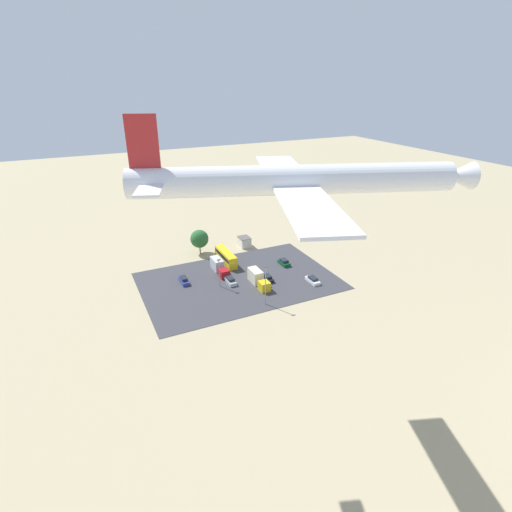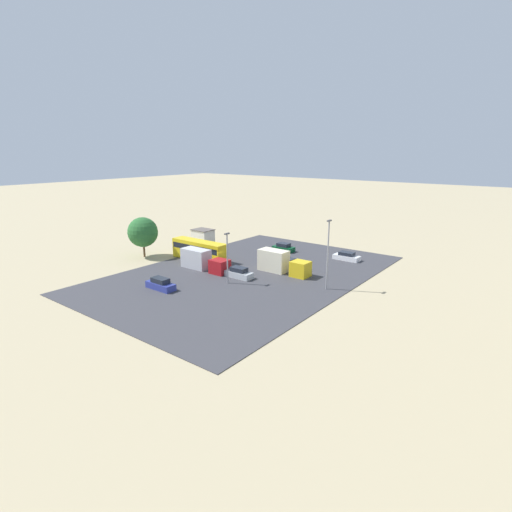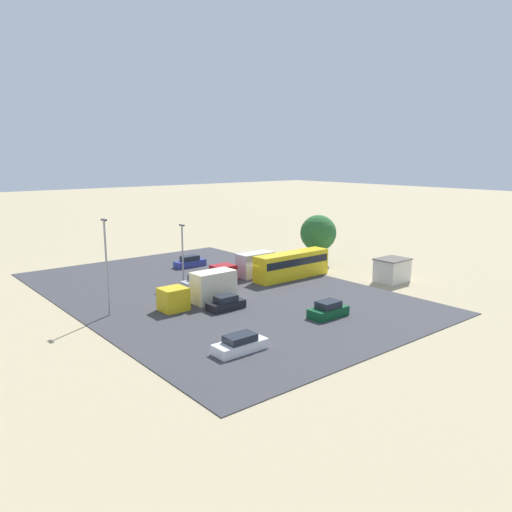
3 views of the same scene
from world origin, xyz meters
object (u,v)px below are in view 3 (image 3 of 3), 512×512
(parked_car_0, at_px, (226,303))
(parked_car_2, at_px, (328,310))
(shed_building, at_px, (392,270))
(parked_car_3, at_px, (190,262))
(parked_truck_1, at_px, (246,267))
(bus, at_px, (292,264))
(parked_car_1, at_px, (200,282))
(parked_car_4, at_px, (240,344))
(parked_truck_0, at_px, (203,290))

(parked_car_0, height_order, parked_car_2, parked_car_2)
(shed_building, xyz_separation_m, parked_car_3, (23.78, 15.35, -0.77))
(shed_building, relative_size, parked_car_3, 0.90)
(parked_car_0, xyz_separation_m, parked_car_3, (19.96, -8.08, 0.06))
(parked_car_2, distance_m, parked_truck_1, 18.38)
(bus, xyz_separation_m, parked_car_1, (3.58, 12.05, -1.16))
(bus, relative_size, parked_car_2, 2.70)
(parked_truck_1, bearing_deg, parked_car_1, 91.78)
(parked_car_3, bearing_deg, parked_car_1, -26.37)
(parked_car_0, bearing_deg, shed_building, -99.26)
(bus, bearing_deg, parked_car_4, 127.26)
(shed_building, height_order, parked_car_3, shed_building)
(shed_building, height_order, bus, bus)
(bus, height_order, parked_car_0, bus)
(shed_building, bearing_deg, parked_car_4, 102.00)
(parked_car_1, distance_m, parked_car_2, 18.11)
(parked_car_1, height_order, parked_car_4, parked_car_1)
(shed_building, height_order, parked_truck_0, parked_truck_0)
(parked_car_3, relative_size, parked_car_4, 1.00)
(bus, distance_m, parked_truck_1, 5.96)
(parked_car_2, xyz_separation_m, parked_truck_1, (17.96, -3.81, 0.78))
(shed_building, height_order, parked_truck_1, parked_truck_1)
(parked_truck_0, height_order, parked_truck_1, parked_truck_0)
(parked_car_3, bearing_deg, parked_car_0, -22.03)
(parked_car_4, relative_size, parked_truck_0, 0.53)
(parked_car_1, bearing_deg, shed_building, 57.63)
(parked_car_0, relative_size, parked_truck_0, 0.46)
(parked_car_2, bearing_deg, parked_truck_1, -11.97)
(parked_car_3, relative_size, parked_truck_1, 0.51)
(parked_car_2, xyz_separation_m, parked_car_4, (-1.58, 12.31, -0.07))
(parked_car_4, bearing_deg, bus, 127.26)
(parked_car_0, bearing_deg, bus, -69.01)
(bus, height_order, parked_car_3, bus)
(parked_car_1, relative_size, parked_car_2, 1.08)
(bus, xyz_separation_m, parked_truck_0, (-2.51, 15.61, -0.27))
(parked_car_4, height_order, parked_truck_1, parked_truck_1)
(parked_car_2, bearing_deg, bus, -30.61)
(parked_car_2, xyz_separation_m, parked_truck_0, (11.64, 7.24, 0.89))
(parked_car_1, height_order, parked_truck_1, parked_truck_1)
(parked_car_1, height_order, parked_truck_0, parked_truck_0)
(shed_building, distance_m, parked_truck_1, 18.73)
(parked_car_0, distance_m, parked_car_1, 9.68)
(parked_car_3, xyz_separation_m, parked_car_4, (-30.00, 13.93, -0.08))
(parked_car_4, bearing_deg, parked_truck_0, 159.00)
(parked_car_0, relative_size, parked_car_2, 0.97)
(parked_car_1, height_order, parked_car_3, parked_car_3)
(parked_car_3, bearing_deg, parked_car_2, -3.26)
(parked_car_0, distance_m, parked_car_2, 10.64)
(shed_building, relative_size, parked_truck_0, 0.47)
(shed_building, xyz_separation_m, bus, (9.51, 8.60, 0.38))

